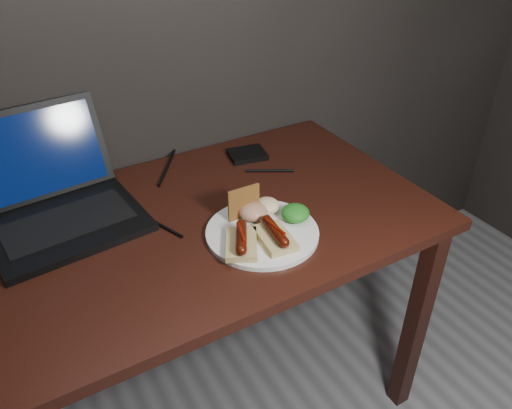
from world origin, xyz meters
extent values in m
cube|color=#33140C|center=(0.00, 1.38, 0.73)|extent=(1.40, 0.70, 0.03)
cube|color=#33140C|center=(0.65, 1.08, 0.36)|extent=(0.05, 0.05, 0.72)
cube|color=#33140C|center=(0.65, 1.68, 0.36)|extent=(0.05, 0.05, 0.72)
cube|color=black|center=(-0.19, 1.51, 0.76)|extent=(0.38, 0.31, 0.02)
cube|color=black|center=(-0.19, 1.51, 0.77)|extent=(0.31, 0.18, 0.00)
cube|color=black|center=(-0.20, 1.68, 0.88)|extent=(0.36, 0.12, 0.23)
cube|color=#071948|center=(-0.20, 1.68, 0.88)|extent=(0.32, 0.10, 0.20)
cube|color=black|center=(0.37, 1.61, 0.76)|extent=(0.12, 0.11, 0.02)
cylinder|color=black|center=(0.01, 1.41, 0.75)|extent=(0.07, 0.17, 0.01)
cylinder|color=black|center=(0.14, 1.67, 0.75)|extent=(0.13, 0.19, 0.01)
cylinder|color=black|center=(0.38, 1.49, 0.75)|extent=(0.13, 0.08, 0.01)
cylinder|color=silver|center=(0.21, 1.24, 0.76)|extent=(0.28, 0.28, 0.01)
cube|color=#D5C17D|center=(0.14, 1.21, 0.77)|extent=(0.12, 0.13, 0.02)
cylinder|color=#521405|center=(0.14, 1.21, 0.79)|extent=(0.07, 0.10, 0.02)
sphere|color=#521405|center=(0.11, 1.17, 0.79)|extent=(0.03, 0.02, 0.02)
sphere|color=#521405|center=(0.16, 1.26, 0.79)|extent=(0.03, 0.02, 0.02)
cylinder|color=#5D0E04|center=(0.14, 1.21, 0.80)|extent=(0.03, 0.07, 0.01)
cube|color=#D5C17D|center=(0.22, 1.20, 0.77)|extent=(0.08, 0.12, 0.02)
cylinder|color=#521405|center=(0.22, 1.20, 0.79)|extent=(0.04, 0.10, 0.02)
sphere|color=#521405|center=(0.21, 1.15, 0.79)|extent=(0.03, 0.02, 0.02)
sphere|color=#521405|center=(0.22, 1.24, 0.79)|extent=(0.03, 0.02, 0.02)
cylinder|color=#5D0E04|center=(0.22, 1.20, 0.80)|extent=(0.01, 0.07, 0.01)
cube|color=#A1662C|center=(0.20, 1.32, 0.80)|extent=(0.09, 0.01, 0.08)
ellipsoid|color=#1A5911|center=(0.30, 1.24, 0.78)|extent=(0.07, 0.07, 0.04)
ellipsoid|color=maroon|center=(0.22, 1.30, 0.78)|extent=(0.07, 0.07, 0.04)
ellipsoid|color=white|center=(0.26, 1.31, 0.78)|extent=(0.06, 0.06, 0.04)
camera|label=1|loc=(-0.28, 0.42, 1.48)|focal=35.00mm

